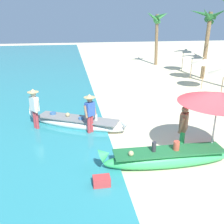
# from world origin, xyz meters

# --- Properties ---
(ground_plane) EXTENTS (80.00, 80.00, 0.00)m
(ground_plane) POSITION_xyz_m (0.00, 0.00, 0.00)
(ground_plane) COLOR beige
(boat_green_foreground) EXTENTS (4.39, 0.76, 0.86)m
(boat_green_foreground) POSITION_xyz_m (-0.52, -0.08, 0.30)
(boat_green_foreground) COLOR #38B760
(boat_green_foreground) RESTS_ON ground
(boat_white_midground) EXTENTS (4.10, 2.53, 0.75)m
(boat_white_midground) POSITION_xyz_m (-3.19, 3.32, 0.26)
(boat_white_midground) COLOR white
(boat_white_midground) RESTS_ON ground
(person_vendor_hatted) EXTENTS (0.54, 0.49, 1.66)m
(person_vendor_hatted) POSITION_xyz_m (-2.71, 2.63, 0.96)
(person_vendor_hatted) COLOR #B2383D
(person_vendor_hatted) RESTS_ON ground
(person_tourist_customer) EXTENTS (0.48, 0.56, 1.72)m
(person_tourist_customer) POSITION_xyz_m (0.17, 0.57, 0.98)
(person_tourist_customer) COLOR green
(person_tourist_customer) RESTS_ON ground
(person_vendor_assistant) EXTENTS (0.50, 0.55, 1.75)m
(person_vendor_assistant) POSITION_xyz_m (-4.85, 3.40, 1.01)
(person_vendor_assistant) COLOR #B2383D
(person_vendor_assistant) RESTS_ON ground
(patio_umbrella_large) EXTENTS (2.45, 2.45, 2.26)m
(patio_umbrella_large) POSITION_xyz_m (1.03, 0.19, 2.08)
(patio_umbrella_large) COLOR #B7B7BC
(patio_umbrella_large) RESTS_ON ground
(parasol_row_0) EXTENTS (1.60, 1.60, 1.91)m
(parasol_row_0) POSITION_xyz_m (4.45, 5.42, 1.75)
(parasol_row_0) COLOR #8E6B47
(parasol_row_0) RESTS_ON ground
(parasol_row_1) EXTENTS (1.60, 1.60, 1.91)m
(parasol_row_1) POSITION_xyz_m (4.90, 8.35, 1.75)
(parasol_row_1) COLOR #8E6B47
(parasol_row_1) RESTS_ON ground
(parasol_row_2) EXTENTS (1.60, 1.60, 1.91)m
(parasol_row_2) POSITION_xyz_m (5.45, 11.14, 1.75)
(parasol_row_2) COLOR #8E6B47
(parasol_row_2) RESTS_ON ground
(parasol_row_3) EXTENTS (1.60, 1.60, 1.91)m
(parasol_row_3) POSITION_xyz_m (6.02, 14.02, 1.75)
(parasol_row_3) COLOR #8E6B47
(parasol_row_3) RESTS_ON ground
(palm_tree_tall_inland) EXTENTS (2.41, 2.63, 4.85)m
(palm_tree_tall_inland) POSITION_xyz_m (4.68, 17.21, 3.79)
(palm_tree_tall_inland) COLOR brown
(palm_tree_tall_inland) RESTS_ON ground
(palm_tree_leaning_seaward) EXTENTS (2.60, 2.57, 5.00)m
(palm_tree_leaning_seaward) POSITION_xyz_m (6.38, 11.05, 3.96)
(palm_tree_leaning_seaward) COLOR brown
(palm_tree_leaning_seaward) RESTS_ON ground
(cooler_box) EXTENTS (0.47, 0.32, 0.36)m
(cooler_box) POSITION_xyz_m (-2.71, -0.84, 0.18)
(cooler_box) COLOR #C63838
(cooler_box) RESTS_ON ground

